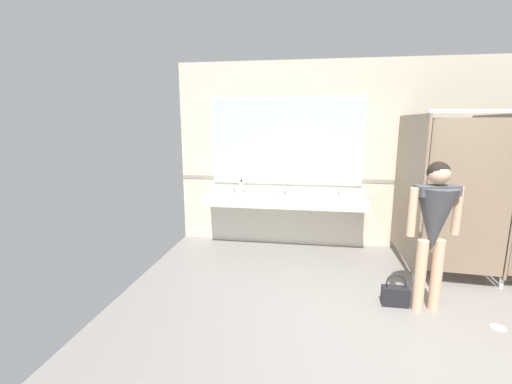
% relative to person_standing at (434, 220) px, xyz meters
% --- Properties ---
extents(ground_plane, '(6.34, 6.07, 0.10)m').
position_rel_person_standing_xyz_m(ground_plane, '(-0.18, -0.82, -1.03)').
color(ground_plane, gray).
extents(wall_back, '(6.34, 0.12, 2.87)m').
position_rel_person_standing_xyz_m(wall_back, '(-0.18, 1.98, 0.46)').
color(wall_back, beige).
rests_on(wall_back, ground_plane).
extents(wall_back_tile_band, '(6.34, 0.01, 0.06)m').
position_rel_person_standing_xyz_m(wall_back_tile_band, '(-0.18, 1.91, 0.07)').
color(wall_back_tile_band, '#9E937F').
rests_on(wall_back_tile_band, wall_back).
extents(vanity_counter, '(2.48, 0.54, 0.94)m').
position_rel_person_standing_xyz_m(vanity_counter, '(-1.62, 1.71, -0.38)').
color(vanity_counter, silver).
rests_on(vanity_counter, ground_plane).
extents(mirror_panel, '(2.38, 0.02, 1.34)m').
position_rel_person_standing_xyz_m(mirror_panel, '(-1.62, 1.90, 0.66)').
color(mirror_panel, silver).
rests_on(mirror_panel, wall_back).
extents(bathroom_stalls, '(2.03, 1.32, 2.08)m').
position_rel_person_standing_xyz_m(bathroom_stalls, '(1.05, 1.05, 0.11)').
color(bathroom_stalls, '#84705B').
rests_on(bathroom_stalls, ground_plane).
extents(person_standing, '(0.54, 0.49, 1.56)m').
position_rel_person_standing_xyz_m(person_standing, '(0.00, 0.00, 0.00)').
color(person_standing, '#DBAD89').
rests_on(person_standing, ground_plane).
extents(handbag, '(0.28, 0.12, 0.35)m').
position_rel_person_standing_xyz_m(handbag, '(-0.30, 0.04, -0.86)').
color(handbag, black).
rests_on(handbag, ground_plane).
extents(soap_dispenser, '(0.07, 0.07, 0.22)m').
position_rel_person_standing_xyz_m(soap_dispenser, '(-2.32, 1.79, -0.06)').
color(soap_dispenser, white).
rests_on(soap_dispenser, vanity_counter).
extents(floor_drain_cover, '(0.14, 0.14, 0.01)m').
position_rel_person_standing_xyz_m(floor_drain_cover, '(0.59, -0.25, -0.98)').
color(floor_drain_cover, '#B7BABF').
rests_on(floor_drain_cover, ground_plane).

